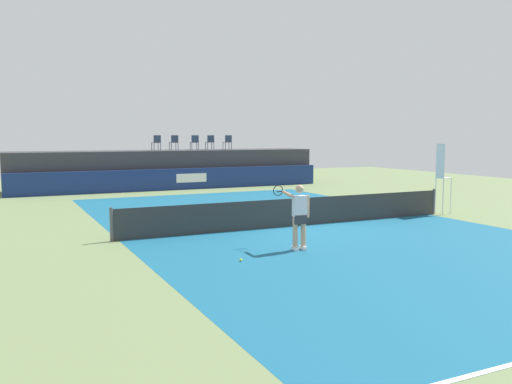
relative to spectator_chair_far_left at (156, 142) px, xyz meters
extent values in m
plane|color=#6B7F51|center=(0.62, -12.42, -2.69)|extent=(48.00, 48.00, 0.00)
cube|color=#16597A|center=(0.62, -15.42, -2.69)|extent=(12.00, 22.00, 0.00)
cube|color=navy|center=(0.62, -1.92, -2.09)|extent=(18.00, 0.20, 1.20)
cube|color=white|center=(1.45, -2.03, -2.03)|extent=(1.80, 0.02, 0.50)
cube|color=#38383D|center=(0.62, -0.12, -1.59)|extent=(18.00, 2.80, 2.20)
cylinder|color=#2D3D56|center=(0.18, 0.29, -0.27)|extent=(0.04, 0.04, 0.44)
cylinder|color=#2D3D56|center=(-0.23, 0.26, -0.27)|extent=(0.04, 0.04, 0.44)
cylinder|color=#2D3D56|center=(0.21, -0.11, -0.27)|extent=(0.04, 0.04, 0.44)
cylinder|color=#2D3D56|center=(-0.19, -0.14, -0.27)|extent=(0.04, 0.04, 0.44)
cube|color=#2D3D56|center=(-0.01, 0.07, -0.04)|extent=(0.48, 0.48, 0.03)
cube|color=#2D3D56|center=(0.01, -0.13, 0.19)|extent=(0.44, 0.06, 0.42)
cylinder|color=#2D3D56|center=(1.29, 0.33, -0.27)|extent=(0.04, 0.04, 0.44)
cylinder|color=#2D3D56|center=(0.88, 0.33, -0.27)|extent=(0.04, 0.04, 0.44)
cylinder|color=#2D3D56|center=(1.29, -0.07, -0.27)|extent=(0.04, 0.04, 0.44)
cylinder|color=#2D3D56|center=(0.89, -0.08, -0.27)|extent=(0.04, 0.04, 0.44)
cube|color=#2D3D56|center=(1.09, 0.13, -0.04)|extent=(0.45, 0.45, 0.03)
cube|color=#2D3D56|center=(1.09, -0.08, 0.19)|extent=(0.44, 0.03, 0.42)
cylinder|color=#2D3D56|center=(2.44, -0.18, -0.27)|extent=(0.04, 0.04, 0.44)
cylinder|color=#2D3D56|center=(2.04, -0.15, -0.27)|extent=(0.04, 0.04, 0.44)
cylinder|color=#2D3D56|center=(2.40, -0.58, -0.27)|extent=(0.04, 0.04, 0.44)
cylinder|color=#2D3D56|center=(2.00, -0.55, -0.27)|extent=(0.04, 0.04, 0.44)
cube|color=#2D3D56|center=(2.22, -0.37, -0.04)|extent=(0.48, 0.48, 0.03)
cube|color=#2D3D56|center=(2.20, -0.57, 0.19)|extent=(0.44, 0.06, 0.42)
cylinder|color=#2D3D56|center=(3.62, 0.37, -0.27)|extent=(0.04, 0.04, 0.44)
cylinder|color=#2D3D56|center=(3.22, 0.38, -0.27)|extent=(0.04, 0.04, 0.44)
cylinder|color=#2D3D56|center=(3.61, -0.03, -0.27)|extent=(0.04, 0.04, 0.44)
cylinder|color=#2D3D56|center=(3.21, -0.02, -0.27)|extent=(0.04, 0.04, 0.44)
cube|color=#2D3D56|center=(3.41, 0.18, -0.04)|extent=(0.45, 0.45, 0.03)
cube|color=#2D3D56|center=(3.41, -0.03, 0.19)|extent=(0.44, 0.04, 0.42)
cylinder|color=#2D3D56|center=(4.64, 0.01, -0.27)|extent=(0.04, 0.04, 0.44)
cylinder|color=#2D3D56|center=(4.24, 0.01, -0.27)|extent=(0.04, 0.04, 0.44)
cylinder|color=#2D3D56|center=(4.64, -0.39, -0.27)|extent=(0.04, 0.04, 0.44)
cylinder|color=#2D3D56|center=(4.24, -0.39, -0.27)|extent=(0.04, 0.04, 0.44)
cube|color=#2D3D56|center=(4.44, -0.19, -0.04)|extent=(0.44, 0.44, 0.03)
cube|color=#2D3D56|center=(4.44, -0.40, 0.19)|extent=(0.44, 0.03, 0.42)
cylinder|color=white|center=(7.51, -15.62, -1.99)|extent=(0.04, 0.04, 1.40)
cylinder|color=white|center=(7.51, -15.22, -1.99)|extent=(0.04, 0.04, 1.40)
cylinder|color=white|center=(7.11, -15.62, -1.99)|extent=(0.04, 0.04, 1.40)
cylinder|color=white|center=(7.10, -15.22, -1.99)|extent=(0.04, 0.04, 1.40)
cube|color=white|center=(7.31, -15.42, -1.28)|extent=(0.44, 0.44, 0.03)
cube|color=white|center=(7.10, -15.42, -0.60)|extent=(0.03, 0.44, 1.33)
cube|color=#2D2D2D|center=(0.62, -15.42, -2.22)|extent=(12.40, 0.02, 0.95)
cylinder|color=#4C4C51|center=(-5.58, -15.42, -2.19)|extent=(0.10, 0.10, 1.00)
cylinder|color=#4C4C51|center=(6.82, -15.42, -2.19)|extent=(0.10, 0.10, 1.00)
cube|color=white|center=(-1.12, -18.83, -2.64)|extent=(0.15, 0.27, 0.10)
cylinder|color=tan|center=(-1.12, -18.83, -2.18)|extent=(0.14, 0.14, 0.82)
cube|color=white|center=(-1.36, -18.80, -2.64)|extent=(0.15, 0.27, 0.10)
cylinder|color=tan|center=(-1.36, -18.80, -2.18)|extent=(0.14, 0.14, 0.82)
cube|color=#333338|center=(-1.24, -18.81, -1.85)|extent=(0.36, 0.26, 0.24)
cube|color=silver|center=(-1.24, -18.81, -1.49)|extent=(0.38, 0.24, 0.56)
sphere|color=tan|center=(-1.24, -18.81, -1.03)|extent=(0.22, 0.22, 0.22)
cylinder|color=tan|center=(-1.00, -18.84, -1.51)|extent=(0.09, 0.09, 0.60)
cylinder|color=tan|center=(-1.45, -18.52, -1.19)|extent=(0.16, 0.61, 0.14)
cylinder|color=black|center=(-1.39, -18.10, -1.16)|extent=(0.30, 0.07, 0.03)
torus|color=black|center=(-1.36, -17.81, -1.16)|extent=(0.30, 0.06, 0.30)
sphere|color=#D8EA33|center=(-3.20, -19.34, -2.66)|extent=(0.07, 0.07, 0.07)
camera|label=1|loc=(-8.46, -31.12, 0.39)|focal=37.57mm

